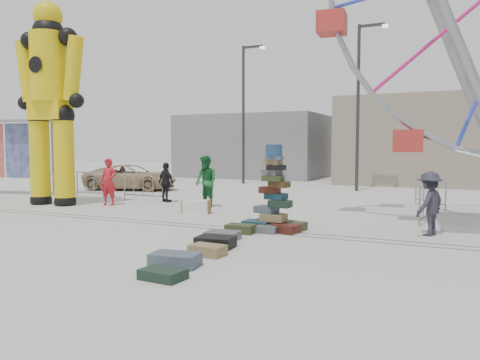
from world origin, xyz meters
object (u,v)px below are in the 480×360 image
at_px(lamp_post_left, 245,107).
at_px(barricade_wheel_front, 428,203).
at_px(parked_suv, 131,177).
at_px(barricade_dummy_a, 53,184).
at_px(pedestrian_red, 109,182).
at_px(pedestrian_grey, 430,204).
at_px(barricade_dummy_b, 94,184).
at_px(crash_test_dummy, 50,96).
at_px(steamer_trunk, 196,207).
at_px(barricade_dummy_c, 143,186).
at_px(lamp_post_right, 360,99).
at_px(pedestrian_green, 206,181).
at_px(barricade_wheel_back, 430,191).
at_px(banner_scaffold, 4,139).
at_px(suitcase_tower, 274,206).
at_px(pedestrian_black, 166,182).

relative_size(lamp_post_left, barricade_wheel_front, 4.00).
bearing_deg(parked_suv, barricade_dummy_a, 153.25).
relative_size(pedestrian_red, pedestrian_grey, 1.12).
bearing_deg(pedestrian_red, barricade_dummy_b, 128.34).
xyz_separation_m(crash_test_dummy, steamer_trunk, (5.94, 0.33, -3.82)).
xyz_separation_m(barricade_dummy_b, barricade_dummy_c, (2.52, 0.05, 0.00)).
distance_m(lamp_post_right, barricade_dummy_b, 12.98).
height_order(barricade_dummy_b, barricade_wheel_front, same).
bearing_deg(pedestrian_green, pedestrian_red, -142.02).
bearing_deg(pedestrian_red, barricade_dummy_a, 149.61).
relative_size(barricade_wheel_back, pedestrian_grey, 1.29).
bearing_deg(pedestrian_grey, lamp_post_left, -115.57).
bearing_deg(barricade_dummy_a, lamp_post_right, 21.10).
bearing_deg(parked_suv, barricade_wheel_front, -122.71).
bearing_deg(barricade_dummy_b, banner_scaffold, -166.30).
bearing_deg(parked_suv, lamp_post_right, -83.25).
bearing_deg(pedestrian_green, lamp_post_right, 88.03).
xyz_separation_m(lamp_post_left, pedestrian_grey, (10.75, -12.98, -3.71)).
bearing_deg(steamer_trunk, barricade_dummy_c, 129.55).
height_order(lamp_post_right, banner_scaffold, lamp_post_right).
height_order(suitcase_tower, barricade_wheel_front, suitcase_tower).
bearing_deg(pedestrian_green, barricade_wheel_front, 20.36).
height_order(steamer_trunk, parked_suv, parked_suv).
bearing_deg(steamer_trunk, barricade_wheel_front, -7.90).
bearing_deg(parked_suv, banner_scaffold, 125.85).
height_order(banner_scaffold, pedestrian_black, banner_scaffold).
bearing_deg(barricade_wheel_back, barricade_dummy_a, -110.14).
height_order(barricade_dummy_b, barricade_dummy_c, same).
distance_m(banner_scaffold, pedestrian_black, 8.39).
xyz_separation_m(barricade_wheel_front, pedestrian_green, (-7.36, 0.19, 0.37)).
relative_size(pedestrian_green, pedestrian_black, 1.19).
bearing_deg(banner_scaffold, crash_test_dummy, -33.54).
distance_m(crash_test_dummy, barricade_dummy_b, 4.46).
bearing_deg(steamer_trunk, barricade_dummy_a, 149.64).
bearing_deg(suitcase_tower, pedestrian_grey, 20.52).
xyz_separation_m(banner_scaffold, parked_suv, (3.58, 4.35, -1.88)).
height_order(crash_test_dummy, banner_scaffold, crash_test_dummy).
xyz_separation_m(lamp_post_left, barricade_dummy_b, (-2.76, -9.59, -3.93)).
relative_size(steamer_trunk, barricade_wheel_back, 0.45).
distance_m(banner_scaffold, pedestrian_green, 10.46).
bearing_deg(pedestrian_red, lamp_post_left, 75.42).
xyz_separation_m(barricade_dummy_a, barricade_dummy_b, (1.65, 0.69, 0.00)).
relative_size(lamp_post_right, banner_scaffold, 1.71).
bearing_deg(barricade_dummy_a, pedestrian_black, -10.36).
bearing_deg(lamp_post_left, barricade_wheel_back, -33.91).
relative_size(barricade_wheel_front, pedestrian_red, 1.15).
bearing_deg(suitcase_tower, parked_suv, 151.07).
bearing_deg(lamp_post_left, crash_test_dummy, -100.41).
bearing_deg(crash_test_dummy, lamp_post_right, 43.92).
bearing_deg(lamp_post_right, barricade_wheel_front, -67.64).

